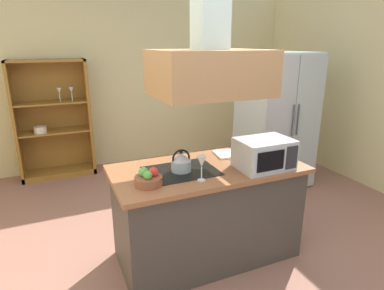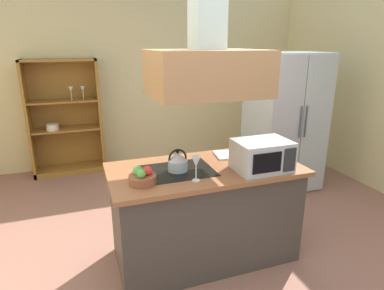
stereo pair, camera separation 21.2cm
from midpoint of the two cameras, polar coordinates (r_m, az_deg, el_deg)
ground_plane at (r=3.22m, az=1.47°, el=-19.73°), size 7.80×7.80×0.00m
wall_back at (r=5.50m, az=-9.84°, el=11.00°), size 6.00×0.12×2.70m
kitchen_island at (r=3.07m, az=4.24°, el=-11.67°), size 1.68×0.83×0.90m
range_hood at (r=2.69m, az=4.90°, el=14.50°), size 0.90×0.70×1.17m
refrigerator at (r=4.64m, az=17.03°, el=3.83°), size 0.90×0.77×1.83m
dish_cabinet at (r=5.31m, az=-20.06°, el=3.46°), size 1.04×0.40×1.72m
kettle at (r=2.77m, az=-0.32°, el=-2.96°), size 0.17×0.17×0.19m
cutting_board at (r=3.21m, az=9.04°, el=-1.65°), size 0.37×0.29×0.02m
microwave at (r=2.86m, az=14.17°, el=-1.80°), size 0.46×0.35×0.26m
wine_glass_on_counter at (r=2.55m, az=3.09°, el=-3.13°), size 0.08×0.08×0.21m
fruit_bowl at (r=2.55m, az=-6.26°, el=-5.63°), size 0.21×0.21×0.14m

